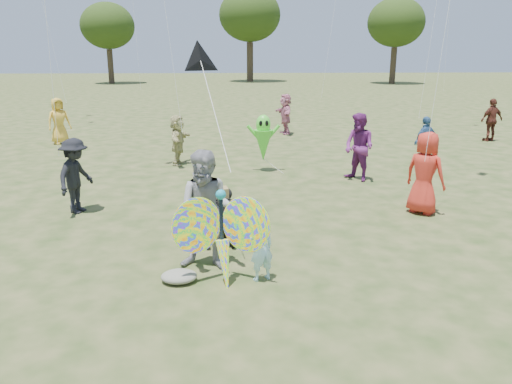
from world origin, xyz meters
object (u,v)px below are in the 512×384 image
crowd_h (492,120)px  adult_man (207,211)px  crowd_a (425,173)px  crowd_j (285,114)px  child_girl (261,247)px  crowd_g (59,121)px  crowd_b (76,176)px  crowd_c (425,142)px  alien_kite (263,140)px  crowd_e (359,147)px  jogging_stroller (219,210)px  butterfly_kite (223,238)px  crowd_d (178,140)px

crowd_h → adult_man: bearing=32.1°
crowd_a → crowd_j: (-1.87, 11.48, -0.05)m
child_girl → crowd_g: size_ratio=0.62×
crowd_b → crowd_g: bearing=38.0°
crowd_c → alien_kite: alien_kite is taller
crowd_e → crowd_j: crowd_e is taller
child_girl → crowd_c: (5.72, 7.92, 0.24)m
crowd_j → jogging_stroller: size_ratio=1.62×
adult_man → butterfly_kite: bearing=-56.2°
crowd_a → crowd_h: 11.13m
crowd_j → butterfly_kite: bearing=-20.0°
crowd_g → crowd_d: bearing=-75.2°
adult_man → crowd_b: adult_man is taller
crowd_c → crowd_j: crowd_j is taller
child_girl → crowd_d: crowd_d is taller
adult_man → crowd_g: 13.80m
crowd_d → butterfly_kite: (1.53, -8.76, -0.03)m
crowd_a → alien_kite: crowd_a is taller
crowd_e → crowd_h: crowd_e is taller
crowd_g → butterfly_kite: bearing=-99.1°
child_girl → crowd_d: size_ratio=0.70×
child_girl → butterfly_kite: (-0.61, -0.08, 0.21)m
crowd_a → jogging_stroller: 4.84m
crowd_e → crowd_h: (7.06, 6.12, -0.09)m
adult_man → butterfly_kite: size_ratio=1.17×
crowd_e → crowd_j: 8.52m
jogging_stroller → alien_kite: (1.25, 5.79, 0.36)m
crowd_a → crowd_c: size_ratio=1.16×
crowd_a → crowd_j: bearing=-33.6°
crowd_e → crowd_j: size_ratio=1.08×
crowd_a → butterfly_kite: 5.63m
crowd_b → crowd_e: bearing=-52.1°
child_girl → butterfly_kite: size_ratio=0.65×
child_girl → jogging_stroller: (-0.70, 1.80, 0.05)m
crowd_a → crowd_j: 11.63m
adult_man → crowd_d: 8.26m
adult_man → butterfly_kite: 0.70m
crowd_j → crowd_h: bearing=64.3°
adult_man → crowd_c: 9.91m
crowd_a → crowd_b: 7.87m
child_girl → crowd_e: size_ratio=0.59×
crowd_c → crowd_g: bearing=-48.1°
crowd_b → jogging_stroller: crowd_b is taller
child_girl → crowd_e: bearing=-142.3°
crowd_g → child_girl: bearing=-96.8°
crowd_d → butterfly_kite: size_ratio=0.93×
crowd_e → butterfly_kite: 7.43m
crowd_a → crowd_c: (1.83, 4.64, -0.13)m
crowd_b → crowd_h: (14.19, 8.68, 0.01)m
crowd_c → butterfly_kite: crowd_c is taller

